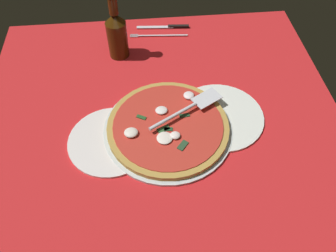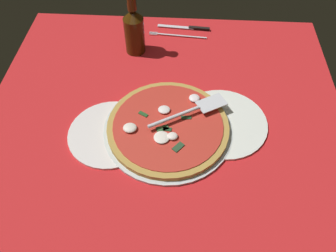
{
  "view_description": "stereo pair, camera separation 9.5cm",
  "coord_description": "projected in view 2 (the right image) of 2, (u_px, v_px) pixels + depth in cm",
  "views": [
    {
      "loc": [
        4.42,
        61.24,
        76.25
      ],
      "look_at": [
        -1.42,
        2.03,
        2.21
      ],
      "focal_mm": 36.15,
      "sensor_mm": 36.0,
      "label": 1
    },
    {
      "loc": [
        -5.06,
        61.42,
        76.25
      ],
      "look_at": [
        -1.42,
        2.03,
        2.21
      ],
      "focal_mm": 36.15,
      "sensor_mm": 36.0,
      "label": 2
    }
  ],
  "objects": [
    {
      "name": "place_setting_near",
      "position": [
        183.0,
        32.0,
        1.25
      ],
      "size": [
        22.28,
        12.67,
        1.4
      ],
      "rotation": [
        0.0,
        0.0,
        -0.08
      ],
      "color": "white",
      "rests_on": "ground_plane"
    },
    {
      "name": "pizza",
      "position": [
        168.0,
        126.0,
        0.95
      ],
      "size": [
        34.38,
        34.38,
        3.14
      ],
      "color": "#B58E40",
      "rests_on": "pizza_pan"
    },
    {
      "name": "ground_plane",
      "position": [
        164.0,
        126.0,
        0.98
      ],
      "size": [
        106.63,
        106.63,
        0.8
      ],
      "primitive_type": "cube",
      "color": "red"
    },
    {
      "name": "pizza_server",
      "position": [
        191.0,
        111.0,
        0.95
      ],
      "size": [
        22.46,
        14.78,
        1.0
      ],
      "rotation": [
        0.0,
        0.0,
        3.67
      ],
      "color": "silver",
      "rests_on": "pizza"
    },
    {
      "name": "pizza_pan",
      "position": [
        168.0,
        129.0,
        0.96
      ],
      "size": [
        36.56,
        36.56,
        1.11
      ],
      "primitive_type": "cylinder",
      "color": "silver",
      "rests_on": "ground_plane"
    },
    {
      "name": "dinner_plate_right",
      "position": [
        111.0,
        134.0,
        0.95
      ],
      "size": [
        23.84,
        23.84,
        1.0
      ],
      "primitive_type": "cylinder",
      "color": "silver",
      "rests_on": "ground_plane"
    },
    {
      "name": "checker_pattern",
      "position": [
        164.0,
        125.0,
        0.98
      ],
      "size": [
        106.63,
        106.63,
        0.1
      ],
      "color": "silver",
      "rests_on": "ground_plane"
    },
    {
      "name": "dinner_plate_left",
      "position": [
        222.0,
        123.0,
        0.98
      ],
      "size": [
        25.87,
        25.87,
        1.0
      ],
      "primitive_type": "cylinder",
      "color": "white",
      "rests_on": "ground_plane"
    },
    {
      "name": "beer_bottle",
      "position": [
        134.0,
        29.0,
        1.12
      ],
      "size": [
        6.75,
        6.75,
        22.88
      ],
      "color": "#3B2207",
      "rests_on": "ground_plane"
    }
  ]
}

